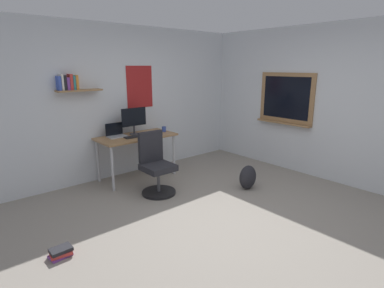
% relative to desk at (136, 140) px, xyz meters
% --- Properties ---
extents(ground_plane, '(5.20, 5.20, 0.00)m').
position_rel_desk_xyz_m(ground_plane, '(0.03, -2.04, -0.68)').
color(ground_plane, gray).
rests_on(ground_plane, ground).
extents(wall_back, '(5.00, 0.30, 2.60)m').
position_rel_desk_xyz_m(wall_back, '(0.02, 0.41, 0.62)').
color(wall_back, silver).
rests_on(wall_back, ground).
extents(wall_right, '(0.22, 5.00, 2.60)m').
position_rel_desk_xyz_m(wall_right, '(2.48, -2.02, 0.62)').
color(wall_right, silver).
rests_on(wall_right, ground).
extents(desk, '(1.32, 0.65, 0.76)m').
position_rel_desk_xyz_m(desk, '(0.00, 0.00, 0.00)').
color(desk, '#997047').
rests_on(desk, ground).
extents(office_chair, '(0.52, 0.52, 0.95)m').
position_rel_desk_xyz_m(office_chair, '(-0.12, -0.76, -0.27)').
color(office_chair, black).
rests_on(office_chair, ground).
extents(laptop, '(0.31, 0.21, 0.23)m').
position_rel_desk_xyz_m(laptop, '(-0.30, 0.15, 0.13)').
color(laptop, '#ADAFB5').
rests_on(laptop, desk).
extents(monitor_primary, '(0.46, 0.17, 0.46)m').
position_rel_desk_xyz_m(monitor_primary, '(0.03, 0.11, 0.35)').
color(monitor_primary, '#38383D').
rests_on(monitor_primary, desk).
extents(keyboard, '(0.37, 0.13, 0.02)m').
position_rel_desk_xyz_m(keyboard, '(-0.07, -0.08, 0.09)').
color(keyboard, black).
rests_on(keyboard, desk).
extents(computer_mouse, '(0.10, 0.06, 0.03)m').
position_rel_desk_xyz_m(computer_mouse, '(0.21, -0.08, 0.10)').
color(computer_mouse, '#262628').
rests_on(computer_mouse, desk).
extents(coffee_mug, '(0.08, 0.08, 0.09)m').
position_rel_desk_xyz_m(coffee_mug, '(0.56, -0.03, 0.13)').
color(coffee_mug, '#334CA5').
rests_on(coffee_mug, desk).
extents(backpack, '(0.32, 0.22, 0.38)m').
position_rel_desk_xyz_m(backpack, '(1.08, -1.58, -0.49)').
color(backpack, '#232328').
rests_on(backpack, ground).
extents(book_stack_on_floor, '(0.23, 0.18, 0.09)m').
position_rel_desk_xyz_m(book_stack_on_floor, '(-1.81, -1.49, -0.63)').
color(book_stack_on_floor, '#7A3D99').
rests_on(book_stack_on_floor, ground).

